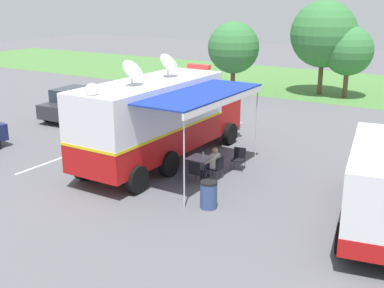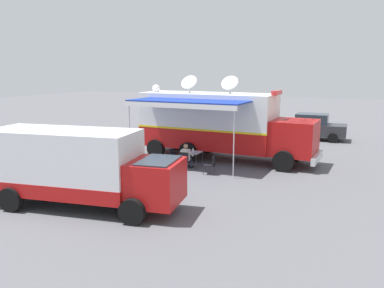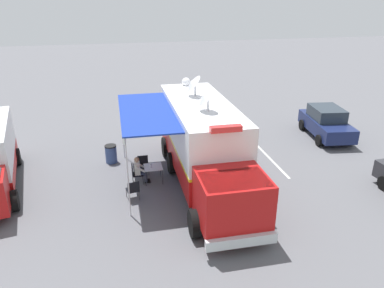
{
  "view_description": "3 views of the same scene",
  "coord_description": "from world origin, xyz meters",
  "px_view_note": "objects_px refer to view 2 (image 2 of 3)",
  "views": [
    {
      "loc": [
        11.27,
        -15.38,
        6.75
      ],
      "look_at": [
        2.16,
        -0.38,
        1.39
      ],
      "focal_mm": 46.24,
      "sensor_mm": 36.0,
      "label": 1
    },
    {
      "loc": [
        19.47,
        8.3,
        4.74
      ],
      "look_at": [
        1.85,
        -0.05,
        1.06
      ],
      "focal_mm": 37.04,
      "sensor_mm": 36.0,
      "label": 2
    },
    {
      "loc": [
        3.71,
        14.74,
        7.85
      ],
      "look_at": [
        0.29,
        -0.4,
        1.43
      ],
      "focal_mm": 34.19,
      "sensor_mm": 36.0,
      "label": 3
    }
  ],
  "objects_px": {
    "folding_chair_at_table": "(185,159)",
    "folding_chair_beside_table": "(174,156)",
    "seated_responder": "(187,156)",
    "car_far_corner": "(313,127)",
    "trash_bin": "(130,160)",
    "support_truck": "(78,168)",
    "folding_chair_spare_by_truck": "(211,163)",
    "water_bottle": "(193,150)",
    "car_behind_truck": "(212,121)",
    "folding_table": "(192,153)",
    "command_truck": "(220,123)"
  },
  "relations": [
    {
      "from": "water_bottle",
      "to": "car_far_corner",
      "type": "xyz_separation_m",
      "value": [
        -10.64,
        4.1,
        0.05
      ]
    },
    {
      "from": "water_bottle",
      "to": "car_behind_truck",
      "type": "relative_size",
      "value": 0.05
    },
    {
      "from": "folding_table",
      "to": "car_far_corner",
      "type": "distance_m",
      "value": 11.32
    },
    {
      "from": "water_bottle",
      "to": "folding_chair_at_table",
      "type": "height_order",
      "value": "water_bottle"
    },
    {
      "from": "folding_chair_beside_table",
      "to": "trash_bin",
      "type": "bearing_deg",
      "value": -48.28
    },
    {
      "from": "folding_chair_at_table",
      "to": "folding_chair_beside_table",
      "type": "distance_m",
      "value": 0.93
    },
    {
      "from": "folding_table",
      "to": "trash_bin",
      "type": "relative_size",
      "value": 0.89
    },
    {
      "from": "support_truck",
      "to": "folding_chair_at_table",
      "type": "bearing_deg",
      "value": 170.32
    },
    {
      "from": "trash_bin",
      "to": "car_behind_truck",
      "type": "bearing_deg",
      "value": -176.11
    },
    {
      "from": "seated_responder",
      "to": "car_far_corner",
      "type": "xyz_separation_m",
      "value": [
        -11.13,
        4.21,
        0.23
      ]
    },
    {
      "from": "car_far_corner",
      "to": "seated_responder",
      "type": "bearing_deg",
      "value": -20.73
    },
    {
      "from": "car_behind_truck",
      "to": "command_truck",
      "type": "bearing_deg",
      "value": 25.03
    },
    {
      "from": "folding_table",
      "to": "water_bottle",
      "type": "bearing_deg",
      "value": 36.53
    },
    {
      "from": "command_truck",
      "to": "folding_chair_spare_by_truck",
      "type": "height_order",
      "value": "command_truck"
    },
    {
      "from": "folding_chair_beside_table",
      "to": "seated_responder",
      "type": "relative_size",
      "value": 0.7
    },
    {
      "from": "folding_chair_at_table",
      "to": "car_behind_truck",
      "type": "xyz_separation_m",
      "value": [
        -11.34,
        -3.28,
        0.37
      ]
    },
    {
      "from": "seated_responder",
      "to": "support_truck",
      "type": "xyz_separation_m",
      "value": [
        6.39,
        -1.06,
        0.73
      ]
    },
    {
      "from": "car_behind_truck",
      "to": "car_far_corner",
      "type": "xyz_separation_m",
      "value": [
        0.02,
        7.49,
        0.0
      ]
    },
    {
      "from": "command_truck",
      "to": "seated_responder",
      "type": "bearing_deg",
      "value": -13.07
    },
    {
      "from": "car_behind_truck",
      "to": "car_far_corner",
      "type": "distance_m",
      "value": 7.49
    },
    {
      "from": "car_far_corner",
      "to": "car_behind_truck",
      "type": "bearing_deg",
      "value": -90.14
    },
    {
      "from": "command_truck",
      "to": "support_truck",
      "type": "relative_size",
      "value": 1.35
    },
    {
      "from": "folding_chair_spare_by_truck",
      "to": "trash_bin",
      "type": "distance_m",
      "value": 3.97
    },
    {
      "from": "folding_chair_spare_by_truck",
      "to": "support_truck",
      "type": "height_order",
      "value": "support_truck"
    },
    {
      "from": "folding_chair_spare_by_truck",
      "to": "car_far_corner",
      "type": "xyz_separation_m",
      "value": [
        -11.52,
        2.77,
        0.37
      ]
    },
    {
      "from": "seated_responder",
      "to": "trash_bin",
      "type": "height_order",
      "value": "seated_responder"
    },
    {
      "from": "folding_table",
      "to": "seated_responder",
      "type": "height_order",
      "value": "seated_responder"
    },
    {
      "from": "command_truck",
      "to": "seated_responder",
      "type": "distance_m",
      "value": 3.11
    },
    {
      "from": "car_behind_truck",
      "to": "car_far_corner",
      "type": "relative_size",
      "value": 1.03
    },
    {
      "from": "folding_chair_beside_table",
      "to": "folding_chair_spare_by_truck",
      "type": "distance_m",
      "value": 2.36
    },
    {
      "from": "command_truck",
      "to": "folding_chair_at_table",
      "type": "xyz_separation_m",
      "value": [
        2.94,
        -0.64,
        -1.43
      ]
    },
    {
      "from": "command_truck",
      "to": "car_far_corner",
      "type": "xyz_separation_m",
      "value": [
        -8.38,
        3.57,
        -1.07
      ]
    },
    {
      "from": "trash_bin",
      "to": "support_truck",
      "type": "bearing_deg",
      "value": 14.88
    },
    {
      "from": "seated_responder",
      "to": "car_far_corner",
      "type": "bearing_deg",
      "value": 159.27
    },
    {
      "from": "support_truck",
      "to": "seated_responder",
      "type": "bearing_deg",
      "value": 170.58
    },
    {
      "from": "trash_bin",
      "to": "car_far_corner",
      "type": "bearing_deg",
      "value": 151.63
    },
    {
      "from": "seated_responder",
      "to": "folding_table",
      "type": "bearing_deg",
      "value": 178.16
    },
    {
      "from": "seated_responder",
      "to": "car_behind_truck",
      "type": "bearing_deg",
      "value": -163.59
    },
    {
      "from": "folding_chair_spare_by_truck",
      "to": "command_truck",
      "type": "bearing_deg",
      "value": -165.57
    },
    {
      "from": "trash_bin",
      "to": "command_truck",
      "type": "bearing_deg",
      "value": 142.0
    },
    {
      "from": "folding_table",
      "to": "support_truck",
      "type": "relative_size",
      "value": 0.11
    },
    {
      "from": "folding_chair_spare_by_truck",
      "to": "car_behind_truck",
      "type": "bearing_deg",
      "value": -157.71
    },
    {
      "from": "command_truck",
      "to": "folding_chair_beside_table",
      "type": "height_order",
      "value": "command_truck"
    },
    {
      "from": "folding_table",
      "to": "support_truck",
      "type": "bearing_deg",
      "value": -8.77
    },
    {
      "from": "folding_chair_spare_by_truck",
      "to": "support_truck",
      "type": "distance_m",
      "value": 6.56
    },
    {
      "from": "folding_chair_spare_by_truck",
      "to": "car_behind_truck",
      "type": "distance_m",
      "value": 12.48
    },
    {
      "from": "folding_chair_spare_by_truck",
      "to": "trash_bin",
      "type": "relative_size",
      "value": 0.96
    },
    {
      "from": "command_truck",
      "to": "car_far_corner",
      "type": "height_order",
      "value": "command_truck"
    },
    {
      "from": "folding_chair_at_table",
      "to": "trash_bin",
      "type": "bearing_deg",
      "value": -67.64
    },
    {
      "from": "folding_table",
      "to": "support_truck",
      "type": "distance_m",
      "value": 7.12
    }
  ]
}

